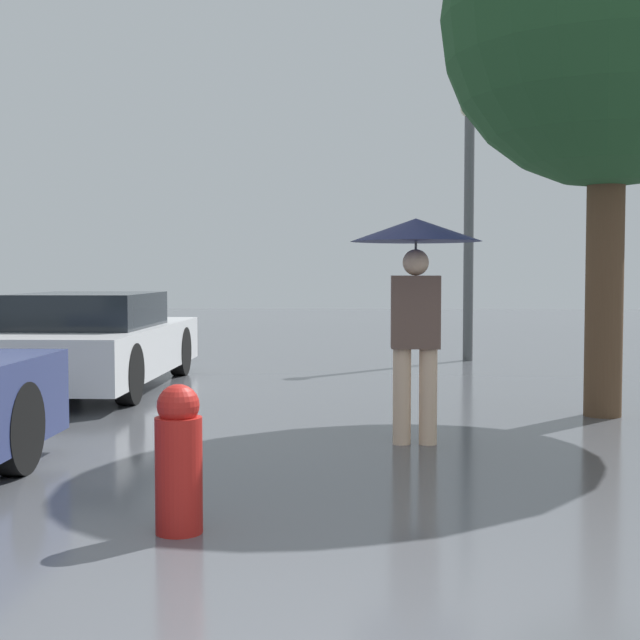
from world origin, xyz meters
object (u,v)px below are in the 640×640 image
Objects in this scene: parked_car_farthest at (94,342)px; tree at (609,21)px; fire_hydrant at (179,459)px; pedestrian at (416,264)px; street_lamp at (469,209)px.

parked_car_farthest is 0.80× the size of tree.
fire_hydrant is (2.16, -5.66, -0.15)m from parked_car_farthest.
tree is at bearing -18.09° from parked_car_farthest.
street_lamp is (1.22, 6.69, 0.89)m from pedestrian.
tree is (1.85, 1.46, 2.24)m from pedestrian.
parked_car_farthest is 1.06× the size of street_lamp.
parked_car_farthest is 6.06m from fire_hydrant.
tree is 6.73× the size of fire_hydrant.
parked_car_farthest is 6.47m from tree.
fire_hydrant is at bearing -69.12° from parked_car_farthest.
parked_car_farthest reaches higher than fire_hydrant.
fire_hydrant is at bearing -105.81° from street_lamp.
fire_hydrant is (-1.37, -2.45, -1.03)m from pedestrian.
fire_hydrant is (-3.22, -3.90, -3.27)m from tree.
street_lamp is (4.75, 3.48, 1.77)m from parked_car_farthest.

